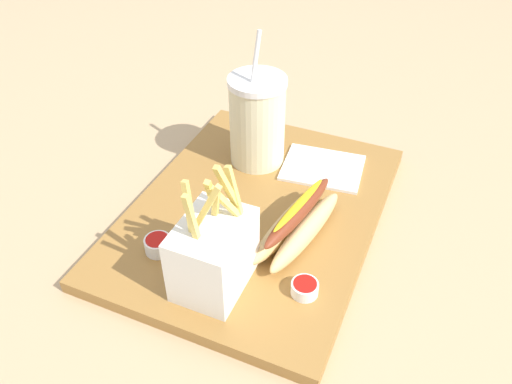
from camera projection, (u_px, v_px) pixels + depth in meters
ground_plane at (256, 222)px, 0.80m from camera, size 2.40×2.40×0.02m
food_tray at (256, 212)px, 0.79m from camera, size 0.47×0.35×0.02m
soda_cup at (257, 121)px, 0.83m from camera, size 0.09×0.09×0.23m
fries_basket at (213, 253)px, 0.64m from camera, size 0.11×0.08×0.18m
hot_dog_1 at (298, 223)px, 0.72m from camera, size 0.19×0.09×0.06m
ketchup_cup_1 at (158, 244)px, 0.71m from camera, size 0.04×0.04×0.02m
ketchup_cup_2 at (305, 288)px, 0.65m from camera, size 0.04×0.04×0.02m
ketchup_cup_3 at (202, 234)px, 0.73m from camera, size 0.03×0.03×0.02m
napkin_stack at (323, 168)px, 0.86m from camera, size 0.12×0.14×0.01m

